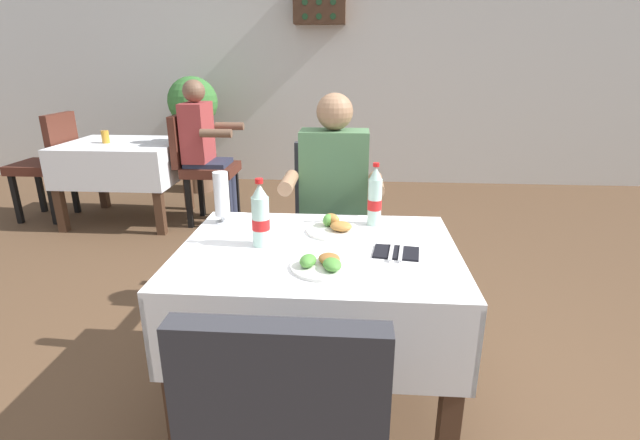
{
  "coord_description": "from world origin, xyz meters",
  "views": [
    {
      "loc": [
        0.21,
        -1.69,
        1.42
      ],
      "look_at": [
        0.08,
        0.09,
        0.8
      ],
      "focal_mm": 26.09,
      "sensor_mm": 36.0,
      "label": 1
    }
  ],
  "objects_px": {
    "background_table_tumbler": "(105,137)",
    "plate_far_diner": "(334,227)",
    "chair_near_camera_side": "(292,440)",
    "background_chair_left": "(49,160)",
    "plate_near_camera": "(324,264)",
    "chair_far_diner_seat": "(329,220)",
    "seated_diner_far": "(333,199)",
    "main_dining_table": "(318,287)",
    "background_dining_table": "(124,162)",
    "potted_plant_corner": "(194,118)",
    "beer_glass_left": "(222,198)",
    "wall_bottle_rack": "(320,3)",
    "cola_bottle_secondary": "(375,198)",
    "napkin_cutlery_set": "(396,252)",
    "background_chair_right": "(201,162)",
    "background_patron": "(205,145)",
    "cola_bottle_primary": "(261,217)"
  },
  "relations": [
    {
      "from": "background_dining_table",
      "to": "background_patron",
      "type": "distance_m",
      "value": 0.77
    },
    {
      "from": "main_dining_table",
      "to": "plate_far_diner",
      "type": "distance_m",
      "value": 0.27
    },
    {
      "from": "background_chair_left",
      "to": "plate_near_camera",
      "type": "bearing_deg",
      "value": -42.9
    },
    {
      "from": "plate_far_diner",
      "to": "background_dining_table",
      "type": "xyz_separation_m",
      "value": [
        -1.98,
        2.1,
        -0.2
      ]
    },
    {
      "from": "beer_glass_left",
      "to": "background_chair_left",
      "type": "relative_size",
      "value": 0.24
    },
    {
      "from": "chair_far_diner_seat",
      "to": "background_table_tumbler",
      "type": "relative_size",
      "value": 8.82
    },
    {
      "from": "seated_diner_far",
      "to": "cola_bottle_secondary",
      "type": "xyz_separation_m",
      "value": [
        0.2,
        -0.41,
        0.13
      ]
    },
    {
      "from": "seated_diner_far",
      "to": "background_chair_left",
      "type": "bearing_deg",
      "value": 149.08
    },
    {
      "from": "main_dining_table",
      "to": "chair_far_diner_seat",
      "type": "xyz_separation_m",
      "value": [
        -0.0,
        0.81,
        0.01
      ]
    },
    {
      "from": "background_table_tumbler",
      "to": "chair_far_diner_seat",
      "type": "bearing_deg",
      "value": -35.29
    },
    {
      "from": "beer_glass_left",
      "to": "plate_far_diner",
      "type": "bearing_deg",
      "value": -8.42
    },
    {
      "from": "background_dining_table",
      "to": "background_chair_left",
      "type": "bearing_deg",
      "value": 180.0
    },
    {
      "from": "cola_bottle_primary",
      "to": "napkin_cutlery_set",
      "type": "xyz_separation_m",
      "value": [
        0.53,
        -0.05,
        -0.11
      ]
    },
    {
      "from": "background_patron",
      "to": "napkin_cutlery_set",
      "type": "bearing_deg",
      "value": -57.63
    },
    {
      "from": "background_dining_table",
      "to": "chair_near_camera_side",
      "type": "bearing_deg",
      "value": -58.1
    },
    {
      "from": "seated_diner_far",
      "to": "background_patron",
      "type": "xyz_separation_m",
      "value": [
        -1.2,
        1.59,
        0.0
      ]
    },
    {
      "from": "plate_near_camera",
      "to": "background_chair_right",
      "type": "height_order",
      "value": "background_chair_right"
    },
    {
      "from": "main_dining_table",
      "to": "potted_plant_corner",
      "type": "bearing_deg",
      "value": 115.71
    },
    {
      "from": "cola_bottle_primary",
      "to": "background_table_tumbler",
      "type": "height_order",
      "value": "cola_bottle_primary"
    },
    {
      "from": "napkin_cutlery_set",
      "to": "background_table_tumbler",
      "type": "distance_m",
      "value": 3.28
    },
    {
      "from": "napkin_cutlery_set",
      "to": "background_chair_right",
      "type": "bearing_deg",
      "value": 123.22
    },
    {
      "from": "background_dining_table",
      "to": "background_chair_left",
      "type": "distance_m",
      "value": 0.7
    },
    {
      "from": "chair_far_diner_seat",
      "to": "seated_diner_far",
      "type": "relative_size",
      "value": 0.77
    },
    {
      "from": "plate_far_diner",
      "to": "chair_near_camera_side",
      "type": "bearing_deg",
      "value": -93.2
    },
    {
      "from": "background_chair_left",
      "to": "potted_plant_corner",
      "type": "distance_m",
      "value": 1.5
    },
    {
      "from": "cola_bottle_primary",
      "to": "napkin_cutlery_set",
      "type": "bearing_deg",
      "value": -4.94
    },
    {
      "from": "background_table_tumbler",
      "to": "plate_near_camera",
      "type": "bearing_deg",
      "value": -49.56
    },
    {
      "from": "background_chair_right",
      "to": "seated_diner_far",
      "type": "bearing_deg",
      "value": -51.87
    },
    {
      "from": "napkin_cutlery_set",
      "to": "background_patron",
      "type": "bearing_deg",
      "value": 122.37
    },
    {
      "from": "seated_diner_far",
      "to": "wall_bottle_rack",
      "type": "relative_size",
      "value": 2.25
    },
    {
      "from": "background_table_tumbler",
      "to": "plate_far_diner",
      "type": "bearing_deg",
      "value": -44.52
    },
    {
      "from": "main_dining_table",
      "to": "chair_far_diner_seat",
      "type": "distance_m",
      "value": 0.81
    },
    {
      "from": "background_chair_left",
      "to": "background_table_tumbler",
      "type": "relative_size",
      "value": 8.82
    },
    {
      "from": "main_dining_table",
      "to": "plate_far_diner",
      "type": "relative_size",
      "value": 4.68
    },
    {
      "from": "beer_glass_left",
      "to": "background_patron",
      "type": "distance_m",
      "value": 2.16
    },
    {
      "from": "seated_diner_far",
      "to": "background_chair_right",
      "type": "distance_m",
      "value": 2.03
    },
    {
      "from": "cola_bottle_primary",
      "to": "plate_near_camera",
      "type": "bearing_deg",
      "value": -37.27
    },
    {
      "from": "cola_bottle_primary",
      "to": "cola_bottle_secondary",
      "type": "relative_size",
      "value": 0.97
    },
    {
      "from": "seated_diner_far",
      "to": "napkin_cutlery_set",
      "type": "bearing_deg",
      "value": -69.58
    },
    {
      "from": "cola_bottle_secondary",
      "to": "main_dining_table",
      "type": "bearing_deg",
      "value": -128.63
    },
    {
      "from": "background_dining_table",
      "to": "wall_bottle_rack",
      "type": "bearing_deg",
      "value": 42.21
    },
    {
      "from": "plate_far_diner",
      "to": "beer_glass_left",
      "type": "xyz_separation_m",
      "value": [
        -0.51,
        0.07,
        0.1
      ]
    },
    {
      "from": "main_dining_table",
      "to": "cola_bottle_primary",
      "type": "distance_m",
      "value": 0.37
    },
    {
      "from": "chair_near_camera_side",
      "to": "background_table_tumbler",
      "type": "height_order",
      "value": "chair_near_camera_side"
    },
    {
      "from": "cola_bottle_secondary",
      "to": "napkin_cutlery_set",
      "type": "bearing_deg",
      "value": -77.12
    },
    {
      "from": "chair_near_camera_side",
      "to": "plate_far_diner",
      "type": "xyz_separation_m",
      "value": [
        0.06,
        0.99,
        0.19
      ]
    },
    {
      "from": "plate_far_diner",
      "to": "background_chair_right",
      "type": "xyz_separation_m",
      "value": [
        -1.28,
        2.1,
        -0.19
      ]
    },
    {
      "from": "chair_near_camera_side",
      "to": "seated_diner_far",
      "type": "bearing_deg",
      "value": 88.94
    },
    {
      "from": "cola_bottle_secondary",
      "to": "potted_plant_corner",
      "type": "xyz_separation_m",
      "value": [
        -1.85,
        3.08,
        -0.03
      ]
    },
    {
      "from": "chair_near_camera_side",
      "to": "plate_near_camera",
      "type": "xyz_separation_m",
      "value": [
        0.04,
        0.62,
        0.18
      ]
    }
  ]
}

